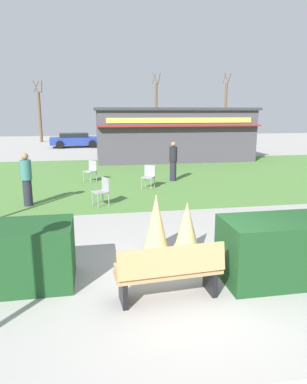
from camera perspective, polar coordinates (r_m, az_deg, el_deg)
The scene contains 18 objects.
ground_plane at distance 6.04m, azimuth 7.14°, elevation -16.25°, with size 80.00×80.00×0.00m, color #999691.
lawn_patch at distance 16.30m, azimuth -4.27°, elevation 2.59°, with size 36.00×12.00×0.01m, color #4C7A38.
park_bench at distance 5.64m, azimuth 2.61°, elevation -12.85°, with size 1.73×0.65×0.95m.
hedge_right at distance 6.83m, azimuth 22.71°, elevation -8.45°, with size 2.80×1.10×1.12m, color #19421E.
ornamental_grass_behind_left at distance 7.39m, azimuth 0.43°, elevation -5.15°, with size 0.55×0.55×1.27m, color tan.
ornamental_grass_behind_right at distance 7.35m, azimuth 5.45°, elevation -5.91°, with size 0.58×0.58×1.13m, color tan.
food_kiosk at distance 21.99m, azimuth 3.17°, elevation 9.46°, with size 9.57×4.46×3.16m.
cafe_chair_west at distance 11.24m, azimuth -8.28°, elevation 0.48°, with size 0.59×0.59×0.89m.
cafe_chair_east at distance 13.68m, azimuth -0.75°, elevation 2.85°, with size 0.60×0.60×0.89m.
cafe_chair_center at distance 15.22m, azimuth -10.12°, elevation 3.68°, with size 0.62×0.62×0.89m.
person_strolling at distance 11.68m, azimuth -19.99°, elevation 1.97°, with size 0.34×0.34×1.69m.
person_standing at distance 15.08m, azimuth 3.24°, elevation 5.06°, with size 0.34×0.34×1.69m.
parked_car_west_slot at distance 30.34m, azimuth -12.64°, elevation 8.35°, with size 4.33×2.31×1.20m.
parked_car_center_slot at distance 30.57m, azimuth -2.91°, elevation 8.68°, with size 4.29×2.23×1.20m.
parked_car_east_slot at distance 31.53m, azimuth 5.81°, elevation 8.76°, with size 4.30×2.25×1.20m.
tree_left_bg at distance 40.74m, azimuth 11.65°, elevation 13.04°, with size 0.91×0.96×7.04m.
tree_right_bg at distance 36.44m, azimuth -18.04°, elevation 11.77°, with size 0.91×0.96×5.84m.
tree_center_bg at distance 38.49m, azimuth 0.44°, elevation 13.22°, with size 0.91×0.96×6.90m.
Camera 1 is at (-1.63, -5.01, 2.94)m, focal length 32.70 mm.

